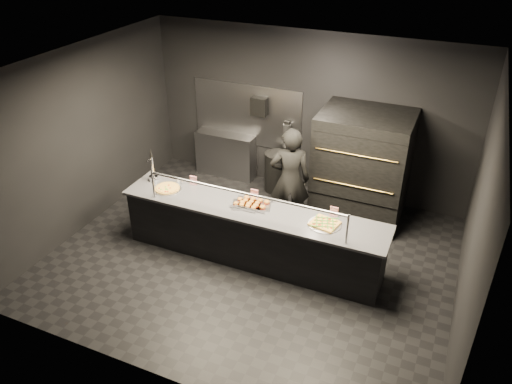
% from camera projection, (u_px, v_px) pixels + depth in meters
% --- Properties ---
extents(room, '(6.04, 6.00, 3.00)m').
position_uv_depth(room, '(252.00, 172.00, 7.13)').
color(room, black).
rests_on(room, ground).
extents(service_counter, '(4.10, 0.78, 1.37)m').
position_uv_depth(service_counter, '(252.00, 233.00, 7.61)').
color(service_counter, black).
rests_on(service_counter, ground).
extents(pizza_oven, '(1.50, 1.23, 1.91)m').
position_uv_depth(pizza_oven, '(362.00, 166.00, 8.45)').
color(pizza_oven, black).
rests_on(pizza_oven, ground).
extents(prep_shelf, '(1.20, 0.35, 0.90)m').
position_uv_depth(prep_shelf, '(226.00, 154.00, 10.00)').
color(prep_shelf, '#99999E').
rests_on(prep_shelf, ground).
extents(towel_dispenser, '(0.30, 0.20, 0.35)m').
position_uv_depth(towel_dispenser, '(259.00, 106.00, 9.26)').
color(towel_dispenser, black).
rests_on(towel_dispenser, room).
extents(fire_extinguisher, '(0.14, 0.14, 0.51)m').
position_uv_depth(fire_extinguisher, '(287.00, 135.00, 9.33)').
color(fire_extinguisher, '#B2B2B7').
rests_on(fire_extinguisher, room).
extents(beer_tap, '(0.15, 0.21, 0.57)m').
position_uv_depth(beer_tap, '(153.00, 172.00, 8.02)').
color(beer_tap, silver).
rests_on(beer_tap, service_counter).
extents(round_pizza, '(0.45, 0.45, 0.03)m').
position_uv_depth(round_pizza, '(167.00, 188.00, 7.85)').
color(round_pizza, silver).
rests_on(round_pizza, service_counter).
extents(slider_tray_a, '(0.50, 0.43, 0.07)m').
position_uv_depth(slider_tray_a, '(247.00, 204.00, 7.43)').
color(slider_tray_a, silver).
rests_on(slider_tray_a, service_counter).
extents(slider_tray_b, '(0.56, 0.47, 0.08)m').
position_uv_depth(slider_tray_b, '(255.00, 203.00, 7.44)').
color(slider_tray_b, silver).
rests_on(slider_tray_b, service_counter).
extents(square_pizza, '(0.47, 0.47, 0.05)m').
position_uv_depth(square_pizza, '(325.00, 224.00, 6.99)').
color(square_pizza, silver).
rests_on(square_pizza, service_counter).
extents(condiment_jar, '(0.14, 0.05, 0.09)m').
position_uv_depth(condiment_jar, '(179.00, 181.00, 8.01)').
color(condiment_jar, silver).
rests_on(condiment_jar, service_counter).
extents(tent_cards, '(2.43, 0.04, 0.15)m').
position_uv_depth(tent_cards, '(258.00, 195.00, 7.57)').
color(tent_cards, white).
rests_on(tent_cards, service_counter).
extents(trash_bin, '(0.46, 0.46, 0.77)m').
position_uv_depth(trash_bin, '(277.00, 172.00, 9.50)').
color(trash_bin, black).
rests_on(trash_bin, ground).
extents(worker, '(0.77, 0.64, 1.81)m').
position_uv_depth(worker, '(290.00, 180.00, 8.16)').
color(worker, black).
rests_on(worker, ground).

